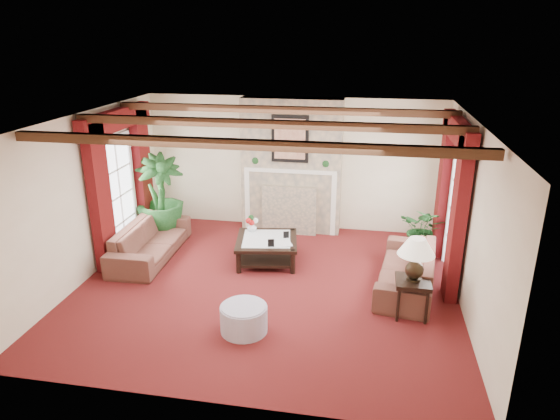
% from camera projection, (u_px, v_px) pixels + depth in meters
% --- Properties ---
extents(floor, '(6.00, 6.00, 0.00)m').
position_uv_depth(floor, '(267.00, 286.00, 8.09)').
color(floor, '#4E0D13').
rests_on(floor, ground).
extents(ceiling, '(6.00, 6.00, 0.00)m').
position_uv_depth(ceiling, '(265.00, 120.00, 7.18)').
color(ceiling, white).
rests_on(ceiling, floor).
extents(back_wall, '(6.00, 0.02, 2.70)m').
position_uv_depth(back_wall, '(293.00, 164.00, 10.19)').
color(back_wall, beige).
rests_on(back_wall, ground).
extents(left_wall, '(0.02, 5.50, 2.70)m').
position_uv_depth(left_wall, '(86.00, 197.00, 8.14)').
color(left_wall, beige).
rests_on(left_wall, ground).
extents(right_wall, '(0.02, 5.50, 2.70)m').
position_uv_depth(right_wall, '(471.00, 220.00, 7.14)').
color(right_wall, beige).
rests_on(right_wall, ground).
extents(ceiling_beams, '(6.00, 3.00, 0.12)m').
position_uv_depth(ceiling_beams, '(265.00, 124.00, 7.20)').
color(ceiling_beams, '#351D11').
rests_on(ceiling_beams, ceiling).
extents(fireplace, '(2.00, 0.52, 2.70)m').
position_uv_depth(fireplace, '(292.00, 98.00, 9.54)').
color(fireplace, tan).
rests_on(fireplace, ground).
extents(french_door_left, '(0.10, 1.10, 2.16)m').
position_uv_depth(french_door_left, '(112.00, 138.00, 8.80)').
color(french_door_left, white).
rests_on(french_door_left, ground).
extents(french_door_right, '(0.10, 1.10, 2.16)m').
position_uv_depth(french_door_right, '(464.00, 151.00, 7.81)').
color(french_door_right, white).
rests_on(french_door_right, ground).
extents(curtains_left, '(0.20, 2.40, 2.55)m').
position_uv_depth(curtains_left, '(115.00, 114.00, 8.64)').
color(curtains_left, '#500D0A').
rests_on(curtains_left, ground).
extents(curtains_right, '(0.20, 2.40, 2.55)m').
position_uv_depth(curtains_right, '(460.00, 124.00, 7.68)').
color(curtains_right, '#500D0A').
rests_on(curtains_right, ground).
extents(sofa_left, '(2.16, 0.73, 0.83)m').
position_uv_depth(sofa_left, '(150.00, 235.00, 9.04)').
color(sofa_left, '#3A0F19').
rests_on(sofa_left, ground).
extents(sofa_right, '(2.26, 1.16, 0.82)m').
position_uv_depth(sofa_right, '(407.00, 263.00, 7.98)').
color(sofa_right, '#3A0F19').
rests_on(sofa_right, ground).
extents(potted_palm, '(2.59, 2.59, 0.93)m').
position_uv_depth(potted_palm, '(162.00, 214.00, 9.93)').
color(potted_palm, black).
rests_on(potted_palm, ground).
extents(small_plant, '(1.52, 1.54, 0.71)m').
position_uv_depth(small_plant, '(423.00, 235.00, 9.21)').
color(small_plant, black).
rests_on(small_plant, ground).
extents(coffee_table, '(1.22, 1.22, 0.43)m').
position_uv_depth(coffee_table, '(267.00, 250.00, 8.90)').
color(coffee_table, black).
rests_on(coffee_table, ground).
extents(side_table, '(0.52, 0.52, 0.57)m').
position_uv_depth(side_table, '(412.00, 298.00, 7.17)').
color(side_table, black).
rests_on(side_table, ground).
extents(ottoman, '(0.65, 0.65, 0.38)m').
position_uv_depth(ottoman, '(244.00, 319.00, 6.83)').
color(ottoman, '#ABA1B7').
rests_on(ottoman, ground).
extents(table_lamp, '(0.52, 0.52, 0.66)m').
position_uv_depth(table_lamp, '(415.00, 259.00, 6.97)').
color(table_lamp, black).
rests_on(table_lamp, side_table).
extents(flower_vase, '(0.26, 0.26, 0.17)m').
position_uv_depth(flower_vase, '(252.00, 227.00, 9.13)').
color(flower_vase, silver).
rests_on(flower_vase, coffee_table).
extents(book, '(0.22, 0.17, 0.27)m').
position_uv_depth(book, '(280.00, 238.00, 8.54)').
color(book, black).
rests_on(book, coffee_table).
extents(photo_frame_a, '(0.11, 0.04, 0.15)m').
position_uv_depth(photo_frame_a, '(271.00, 243.00, 8.47)').
color(photo_frame_a, black).
rests_on(photo_frame_a, coffee_table).
extents(photo_frame_b, '(0.10, 0.05, 0.13)m').
position_uv_depth(photo_frame_b, '(286.00, 235.00, 8.83)').
color(photo_frame_b, black).
rests_on(photo_frame_b, coffee_table).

